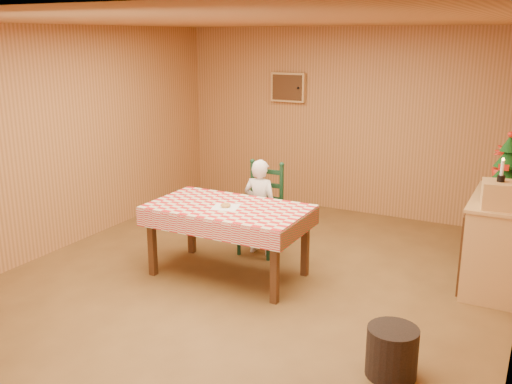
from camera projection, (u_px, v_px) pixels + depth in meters
ground at (247, 286)px, 5.84m from camera, size 6.00×6.00×0.00m
cabin_walls at (271, 102)px, 5.81m from camera, size 5.10×6.05×2.65m
dining_table at (228, 214)px, 5.93m from camera, size 1.66×0.96×0.77m
ladder_chair at (262, 211)px, 6.65m from camera, size 0.44×0.40×1.08m
seated_child at (260, 207)px, 6.59m from camera, size 0.41×0.27×1.12m
napkin at (226, 207)px, 5.86m from camera, size 0.32×0.32×0.00m
donut at (226, 205)px, 5.86m from camera, size 0.13×0.13×0.04m
shelf_unit at (495, 241)px, 5.77m from camera, size 0.54×1.24×0.93m
crate at (499, 195)px, 5.27m from camera, size 0.34×0.34×0.25m
christmas_tree at (507, 165)px, 5.78m from camera, size 0.34×0.34×0.62m
flower_arrangement at (504, 165)px, 6.08m from camera, size 0.27×0.27×0.42m
candle_set at (501, 175)px, 5.22m from camera, size 0.07×0.07×0.22m
storage_bin at (392, 352)px, 4.26m from camera, size 0.48×0.48×0.39m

